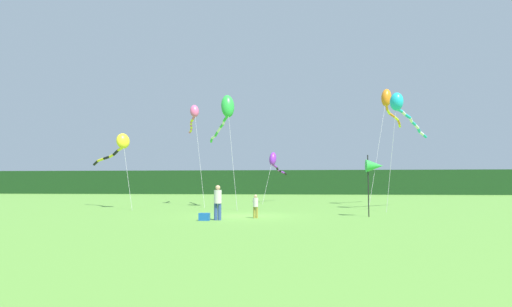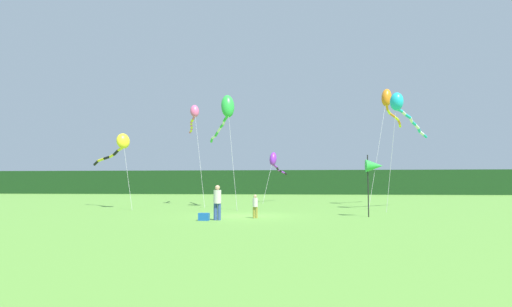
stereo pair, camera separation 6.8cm
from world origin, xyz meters
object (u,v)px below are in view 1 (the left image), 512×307
object	(u,v)px
kite_cyan	(400,106)
person_child	(256,205)
kite_green	(226,110)
banner_flag_pole	(374,166)
kite_orange	(387,101)
cooler_box	(204,217)
kite_yellow	(119,145)
kite_rainbow	(194,115)
kite_purple	(274,161)
person_adult	(218,201)

from	to	relation	value
kite_cyan	person_child	bearing A→B (deg)	-141.33
person_child	kite_green	bearing A→B (deg)	109.22
banner_flag_pole	kite_orange	size ratio (longest dim) A/B	0.35
person_child	kite_orange	world-z (taller)	kite_orange
person_child	kite_green	xyz separation A→B (m)	(-3.16, 9.06, 6.72)
cooler_box	kite_cyan	world-z (taller)	kite_cyan
cooler_box	banner_flag_pole	size ratio (longest dim) A/B	0.15
banner_flag_pole	cooler_box	bearing A→B (deg)	-160.55
kite_yellow	kite_orange	world-z (taller)	kite_orange
kite_cyan	kite_orange	size ratio (longest dim) A/B	0.83
kite_rainbow	kite_yellow	bearing A→B (deg)	-130.84
kite_green	kite_orange	bearing A→B (deg)	16.92
kite_orange	cooler_box	bearing A→B (deg)	-129.56
banner_flag_pole	kite_yellow	bearing A→B (deg)	160.68
person_child	kite_purple	distance (m)	18.11
person_adult	kite_orange	world-z (taller)	kite_orange
kite_yellow	kite_orange	xyz separation A→B (m)	(20.58, 5.44, 4.00)
kite_rainbow	person_adult	bearing A→B (deg)	-70.71
cooler_box	kite_yellow	distance (m)	13.28
kite_yellow	kite_cyan	bearing A→B (deg)	-0.26
kite_cyan	kite_orange	xyz separation A→B (m)	(0.40, 5.53, 1.49)
cooler_box	kite_yellow	xyz separation A→B (m)	(-8.55, 9.13, 4.46)
kite_cyan	kite_orange	world-z (taller)	kite_orange
cooler_box	banner_flag_pole	bearing A→B (deg)	19.45
kite_orange	kite_yellow	bearing A→B (deg)	-165.19
kite_yellow	kite_green	xyz separation A→B (m)	(7.74, 1.53, 2.76)
banner_flag_pole	kite_purple	world-z (taller)	kite_purple
kite_orange	kite_rainbow	distance (m)	16.31
kite_purple	kite_cyan	xyz separation A→B (m)	(9.30, -10.37, 3.21)
banner_flag_pole	kite_orange	distance (m)	13.34
kite_cyan	kite_rainbow	world-z (taller)	kite_rainbow
person_adult	kite_purple	size ratio (longest dim) A/B	0.25
person_adult	kite_rainbow	distance (m)	16.15
kite_cyan	cooler_box	bearing A→B (deg)	-142.18
cooler_box	kite_orange	distance (m)	20.70
banner_flag_pole	kite_green	world-z (taller)	kite_green
person_child	kite_cyan	world-z (taller)	kite_cyan
kite_rainbow	kite_green	bearing A→B (deg)	-45.14
person_adult	kite_purple	world-z (taller)	kite_purple
banner_flag_pole	kite_rainbow	size ratio (longest dim) A/B	0.39
cooler_box	kite_green	xyz separation A→B (m)	(-0.81, 10.66, 7.22)
cooler_box	kite_rainbow	world-z (taller)	kite_rainbow
cooler_box	banner_flag_pole	world-z (taller)	banner_flag_pole
person_adult	person_child	distance (m)	2.22
person_adult	kite_yellow	xyz separation A→B (m)	(-9.16, 8.89, 3.68)
person_adult	kite_green	xyz separation A→B (m)	(-1.42, 10.42, 6.44)
banner_flag_pole	kite_yellow	xyz separation A→B (m)	(-17.26, 6.05, 1.91)
person_adult	cooler_box	bearing A→B (deg)	-158.75
person_child	banner_flag_pole	distance (m)	6.85
kite_yellow	person_child	bearing A→B (deg)	-34.65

